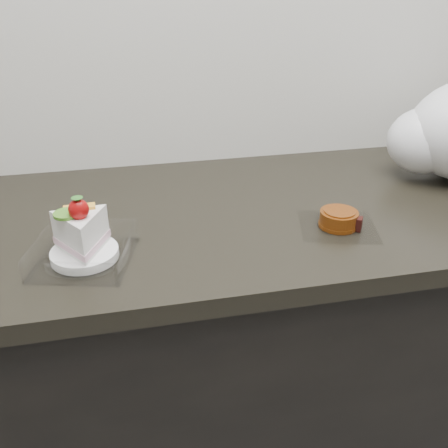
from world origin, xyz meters
name	(u,v)px	position (x,y,z in m)	size (l,w,h in m)	color
counter	(259,356)	(0.00, 1.69, 0.45)	(2.04, 0.64, 0.90)	black
cake_tray	(83,243)	(-0.39, 1.54, 0.94)	(0.21, 0.21, 0.13)	white
mooncake_wrap	(339,220)	(0.12, 1.56, 0.91)	(0.19, 0.18, 0.04)	white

